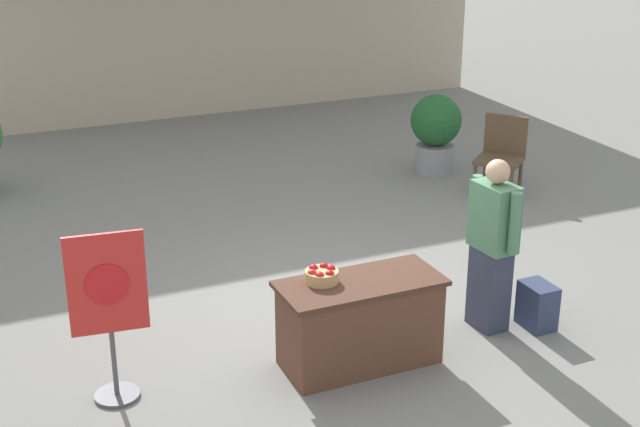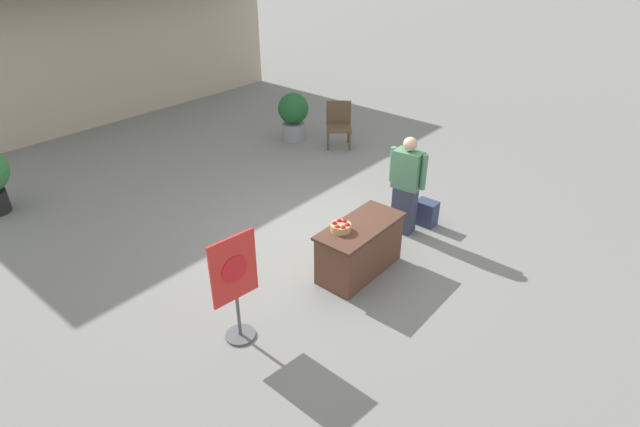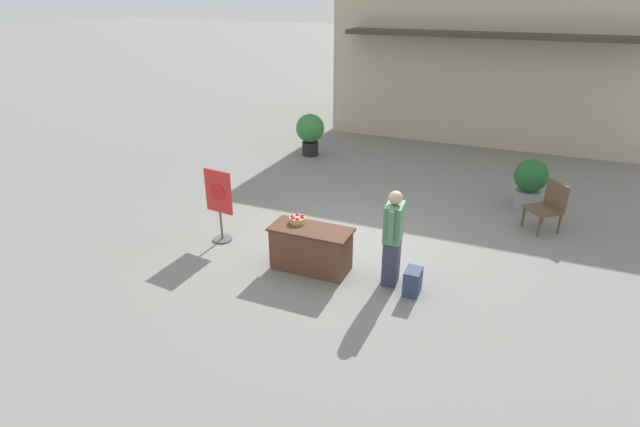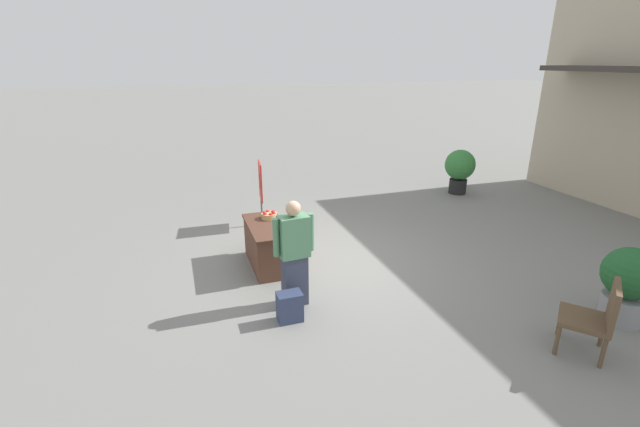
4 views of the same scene
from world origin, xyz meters
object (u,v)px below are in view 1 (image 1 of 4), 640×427
Objects in this scene: display_table at (360,322)px; patio_chair at (502,151)px; apple_basket at (322,275)px; potted_plant_near_right at (436,129)px; poster_board at (109,310)px; backpack at (537,306)px; person_visitor at (492,245)px.

patio_chair is (3.63, 3.19, 0.15)m from display_table.
potted_plant_near_right is at bearing 49.07° from apple_basket.
apple_basket is 0.25× the size of potted_plant_near_right.
apple_basket is 0.20× the size of poster_board.
patio_chair reaches higher than backpack.
person_visitor is at bearing 4.66° from display_table.
patio_chair is (1.87, 3.27, 0.32)m from backpack.
apple_basket is at bearing 158.60° from display_table.
poster_board reaches higher than apple_basket.
display_table is at bearing 177.42° from backpack.
person_visitor is (1.65, -0.01, -0.01)m from apple_basket.
potted_plant_near_right is (1.49, 4.28, 0.40)m from backpack.
person_visitor is 1.14× the size of poster_board.
apple_basket is at bearing -4.85° from person_visitor.
backpack is at bearing -109.21° from potted_plant_near_right.
person_visitor is at bearing 154.89° from backpack.
apple_basket is at bearing -130.93° from potted_plant_near_right.
backpack is (1.76, -0.08, -0.17)m from display_table.
potted_plant_near_right reaches higher than display_table.
potted_plant_near_right is at bearing 52.30° from display_table.
display_table is 1.42m from person_visitor.
patio_chair is (3.92, 3.08, -0.29)m from apple_basket.
poster_board is (-3.33, 0.20, -0.04)m from person_visitor.
poster_board is (-1.98, 0.31, 0.38)m from display_table.
apple_basket is at bearing -1.63° from patio_chair.
display_table is at bearing 88.18° from poster_board.
backpack is 0.39× the size of potted_plant_near_right.
person_visitor reaches higher than patio_chair.
backpack is at bearing 91.10° from poster_board.
poster_board is at bearing -12.50° from patio_chair.
person_visitor is 1.64× the size of patio_chair.
backpack is at bearing 20.49° from patio_chair.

